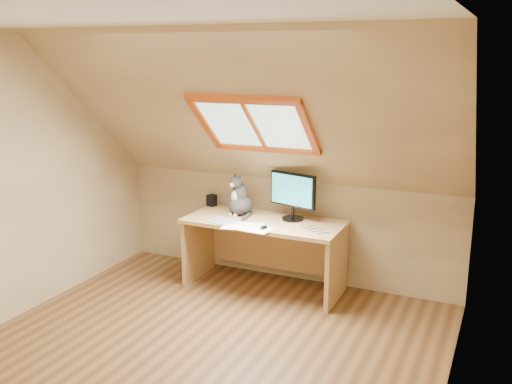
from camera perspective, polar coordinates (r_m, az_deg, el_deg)
The scene contains 10 objects.
ground at distance 4.46m, azimuth -5.92°, elevation -15.99°, with size 3.50×3.50×0.00m, color brown.
room_shell at distance 3.88m, azimuth -7.13°, elevation 2.07°, with size 3.52×3.52×2.41m.
desk at distance 5.48m, azimuth 1.08°, elevation -4.80°, with size 1.50×0.65×0.68m.
monitor at distance 5.31m, azimuth 3.70°, elevation -0.12°, with size 0.48×0.21×0.45m.
cat at distance 5.51m, azimuth -1.60°, elevation -0.77°, with size 0.31×0.34×0.42m.
desk_speaker at distance 5.86m, azimuth -4.45°, elevation -0.83°, with size 0.08×0.08×0.12m, color black.
graphics_tablet at distance 5.31m, azimuth -3.43°, elevation -2.94°, with size 0.26×0.19×0.01m, color #B2B2B7.
mouse at distance 5.09m, azimuth 0.79°, elevation -3.55°, with size 0.05×0.09×0.03m, color black.
papers at distance 5.15m, azimuth -0.93°, elevation -3.47°, with size 0.35×0.30×0.01m.
cables at distance 5.09m, azimuth 4.90°, elevation -3.71°, with size 0.51×0.26×0.01m.
Camera 1 is at (2.01, -3.32, 2.21)m, focal length 40.00 mm.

